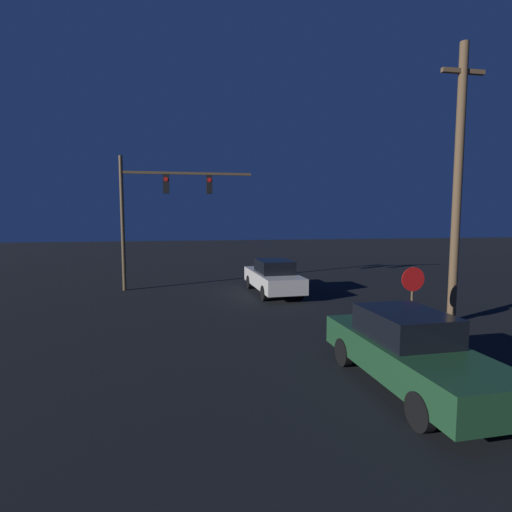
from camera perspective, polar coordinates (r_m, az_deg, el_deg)
The scene contains 5 objects.
car_near at distance 9.00m, azimuth 21.09°, elevation -12.53°, with size 1.89×4.84×1.57m.
car_far at distance 18.31m, azimuth 2.47°, elevation -2.99°, with size 1.95×4.86×1.57m.
traffic_signal_mast at distance 19.83m, azimuth -13.91°, elevation 7.71°, with size 6.26×0.30×6.37m.
stop_sign at distance 12.80m, azimuth 21.47°, elevation -4.23°, with size 0.72×0.07×2.04m.
utility_pole at distance 14.81m, azimuth 26.87°, elevation 9.44°, with size 1.50×0.28×9.04m.
Camera 1 is at (-2.43, 0.27, 3.53)m, focal length 28.00 mm.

